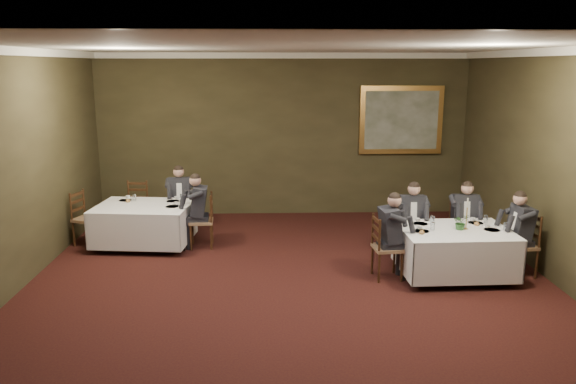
{
  "coord_description": "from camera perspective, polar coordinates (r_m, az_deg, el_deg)",
  "views": [
    {
      "loc": [
        -0.33,
        -7.17,
        3.25
      ],
      "look_at": [
        0.01,
        2.06,
        1.15
      ],
      "focal_mm": 35.0,
      "sensor_mm": 36.0,
      "label": 1
    }
  ],
  "objects": [
    {
      "name": "diner_sec_backright",
      "position": [
        11.23,
        -10.87,
        -1.54
      ],
      "size": [
        0.45,
        0.52,
        1.35
      ],
      "rotation": [
        0.0,
        0.0,
        3.23
      ],
      "color": "black",
      "rests_on": "chair_sec_backright"
    },
    {
      "name": "diner_sec_endright",
      "position": [
        10.28,
        -8.81,
        -2.8
      ],
      "size": [
        0.5,
        0.44,
        1.35
      ],
      "rotation": [
        0.0,
        0.0,
        1.63
      ],
      "color": "black",
      "rests_on": "chair_sec_endright"
    },
    {
      "name": "chair_sec_backright",
      "position": [
        11.3,
        -10.82,
        -2.65
      ],
      "size": [
        0.48,
        0.46,
        1.0
      ],
      "rotation": [
        0.0,
        0.0,
        3.23
      ],
      "color": "brown",
      "rests_on": "ground"
    },
    {
      "name": "back_wall",
      "position": [
        12.27,
        -0.53,
        5.78
      ],
      "size": [
        8.0,
        0.1,
        3.5
      ],
      "primitive_type": "cube",
      "color": "#322B19",
      "rests_on": "ground"
    },
    {
      "name": "candlestick",
      "position": [
        9.09,
        17.68,
        -2.47
      ],
      "size": [
        0.07,
        0.07,
        0.51
      ],
      "color": "gold",
      "rests_on": "table_main"
    },
    {
      "name": "chair_main_backleft",
      "position": [
        9.85,
        12.3,
        -5.02
      ],
      "size": [
        0.46,
        0.44,
        1.0
      ],
      "rotation": [
        0.0,
        0.0,
        3.1
      ],
      "color": "brown",
      "rests_on": "ground"
    },
    {
      "name": "chair_main_endleft",
      "position": [
        8.91,
        9.94,
        -6.85
      ],
      "size": [
        0.46,
        0.48,
        1.0
      ],
      "rotation": [
        0.0,
        0.0,
        -1.48
      ],
      "color": "brown",
      "rests_on": "ground"
    },
    {
      "name": "diner_main_endright",
      "position": [
        9.55,
        22.57,
        -4.88
      ],
      "size": [
        0.5,
        0.44,
        1.35
      ],
      "rotation": [
        0.0,
        0.0,
        1.63
      ],
      "color": "black",
      "rests_on": "chair_main_endright"
    },
    {
      "name": "ceiling",
      "position": [
        7.19,
        0.56,
        14.79
      ],
      "size": [
        8.0,
        10.0,
        0.1
      ],
      "primitive_type": "cube",
      "color": "silver",
      "rests_on": "back_wall"
    },
    {
      "name": "chair_sec_endright",
      "position": [
        10.35,
        -8.71,
        -4.01
      ],
      "size": [
        0.44,
        0.46,
        1.0
      ],
      "rotation": [
        0.0,
        0.0,
        1.63
      ],
      "color": "brown",
      "rests_on": "ground"
    },
    {
      "name": "chair_main_backright",
      "position": [
        10.13,
        17.26,
        -4.82
      ],
      "size": [
        0.47,
        0.45,
        1.0
      ],
      "rotation": [
        0.0,
        0.0,
        3.07
      ],
      "color": "brown",
      "rests_on": "ground"
    },
    {
      "name": "diner_main_backleft",
      "position": [
        9.78,
        12.38,
        -3.77
      ],
      "size": [
        0.43,
        0.5,
        1.35
      ],
      "rotation": [
        0.0,
        0.0,
        3.1
      ],
      "color": "black",
      "rests_on": "chair_main_backleft"
    },
    {
      "name": "crown_molding",
      "position": [
        7.18,
        0.56,
        14.31
      ],
      "size": [
        8.0,
        10.0,
        0.12
      ],
      "color": "white",
      "rests_on": "back_wall"
    },
    {
      "name": "diner_main_backright",
      "position": [
        10.06,
        17.37,
        -3.59
      ],
      "size": [
        0.44,
        0.51,
        1.35
      ],
      "rotation": [
        0.0,
        0.0,
        3.07
      ],
      "color": "black",
      "rests_on": "chair_main_backright"
    },
    {
      "name": "centerpiece",
      "position": [
        9.06,
        17.13,
        -2.86
      ],
      "size": [
        0.28,
        0.26,
        0.26
      ],
      "primitive_type": "imported",
      "rotation": [
        0.0,
        0.0,
        0.31
      ],
      "color": "#2D5926",
      "rests_on": "table_main"
    },
    {
      "name": "place_setting_table_second",
      "position": [
        10.98,
        -15.89,
        -0.61
      ],
      "size": [
        0.33,
        0.31,
        0.14
      ],
      "color": "white",
      "rests_on": "table_second"
    },
    {
      "name": "table_main",
      "position": [
        9.16,
        16.54,
        -5.56
      ],
      "size": [
        1.72,
        1.33,
        0.67
      ],
      "rotation": [
        0.0,
        0.0,
        0.02
      ],
      "color": "black",
      "rests_on": "ground"
    },
    {
      "name": "chair_sec_endleft",
      "position": [
        11.01,
        -19.66,
        -3.59
      ],
      "size": [
        0.54,
        0.55,
        1.0
      ],
      "rotation": [
        0.0,
        0.0,
        -1.89
      ],
      "color": "brown",
      "rests_on": "ground"
    },
    {
      "name": "ground",
      "position": [
        7.88,
        0.5,
        -11.55
      ],
      "size": [
        10.0,
        10.0,
        0.0
      ],
      "primitive_type": "plane",
      "color": "black",
      "rests_on": "ground"
    },
    {
      "name": "chair_sec_backleft",
      "position": [
        11.56,
        -15.16,
        -2.52
      ],
      "size": [
        0.48,
        0.46,
        1.0
      ],
      "rotation": [
        0.0,
        0.0,
        3.05
      ],
      "color": "brown",
      "rests_on": "ground"
    },
    {
      "name": "table_second",
      "position": [
        10.58,
        -14.41,
        -2.96
      ],
      "size": [
        1.82,
        1.46,
        0.67
      ],
      "rotation": [
        0.0,
        0.0,
        -0.11
      ],
      "color": "black",
      "rests_on": "ground"
    },
    {
      "name": "place_setting_table_main",
      "position": [
        9.28,
        13.56,
        -2.91
      ],
      "size": [
        0.33,
        0.31,
        0.14
      ],
      "color": "white",
      "rests_on": "table_main"
    },
    {
      "name": "chair_main_endright",
      "position": [
        9.62,
        22.52,
        -6.17
      ],
      "size": [
        0.44,
        0.46,
        1.0
      ],
      "rotation": [
        0.0,
        0.0,
        1.63
      ],
      "color": "brown",
      "rests_on": "ground"
    },
    {
      "name": "diner_main_endleft",
      "position": [
        8.84,
        10.07,
        -5.45
      ],
      "size": [
        0.52,
        0.45,
        1.35
      ],
      "rotation": [
        0.0,
        0.0,
        -1.48
      ],
      "color": "black",
      "rests_on": "chair_main_endleft"
    },
    {
      "name": "painting",
      "position": [
        12.51,
        11.41,
        7.18
      ],
      "size": [
        1.81,
        0.09,
        1.47
      ],
      "color": "tan",
      "rests_on": "back_wall"
    }
  ]
}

